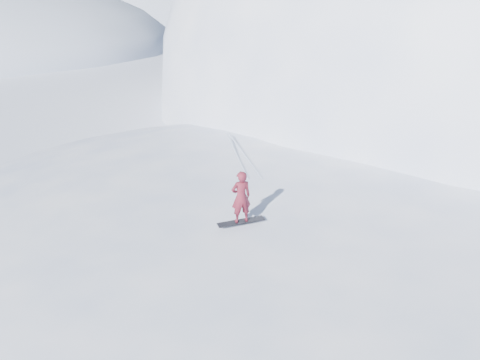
{
  "coord_description": "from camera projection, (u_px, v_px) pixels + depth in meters",
  "views": [
    {
      "loc": [
        -2.0,
        -13.47,
        9.75
      ],
      "look_at": [
        -1.55,
        0.04,
        3.5
      ],
      "focal_mm": 32.0,
      "sensor_mm": 36.0,
      "label": 1
    }
  ],
  "objects": [
    {
      "name": "wind_bumps",
      "position": [
        262.0,
        233.0,
        18.28
      ],
      "size": [
        16.0,
        14.4,
        1.0
      ],
      "color": "white",
      "rests_on": "ground"
    },
    {
      "name": "snowboarder",
      "position": [
        241.0,
        197.0,
        14.05
      ],
      "size": [
        0.77,
        0.62,
        1.84
      ],
      "primitive_type": "imported",
      "rotation": [
        0.0,
        0.0,
        3.44
      ],
      "color": "maroon",
      "rests_on": "snowboard"
    },
    {
      "name": "board_tracks",
      "position": [
        240.0,
        153.0,
        20.28
      ],
      "size": [
        1.49,
        5.95,
        0.04
      ],
      "color": "silver",
      "rests_on": "ground"
    },
    {
      "name": "snowboard",
      "position": [
        241.0,
        222.0,
        14.44
      ],
      "size": [
        1.65,
        0.77,
        0.03
      ],
      "primitive_type": "cube",
      "rotation": [
        0.0,
        0.0,
        0.3
      ],
      "color": "black",
      "rests_on": "near_ridge"
    },
    {
      "name": "peak_shoulder",
      "position": [
        374.0,
        114.0,
        34.81
      ],
      "size": [
        28.0,
        24.0,
        18.0
      ],
      "primitive_type": "ellipsoid",
      "color": "white",
      "rests_on": "ground"
    },
    {
      "name": "near_ridge",
      "position": [
        295.0,
        222.0,
        19.12
      ],
      "size": [
        36.0,
        28.0,
        4.8
      ],
      "primitive_type": "ellipsoid",
      "color": "white",
      "rests_on": "ground"
    },
    {
      "name": "ground",
      "position": [
        281.0,
        263.0,
        16.37
      ],
      "size": [
        400.0,
        400.0,
        0.0
      ],
      "primitive_type": "plane",
      "color": "white",
      "rests_on": "ground"
    },
    {
      "name": "summit_peak",
      "position": [
        478.0,
        96.0,
        40.61
      ],
      "size": [
        60.0,
        56.0,
        56.0
      ],
      "primitive_type": "ellipsoid",
      "color": "white",
      "rests_on": "ground"
    },
    {
      "name": "far_ridge_c",
      "position": [
        84.0,
        22.0,
        114.96
      ],
      "size": [
        140.0,
        90.0,
        36.0
      ],
      "primitive_type": "ellipsoid",
      "color": "white",
      "rests_on": "ground"
    }
  ]
}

